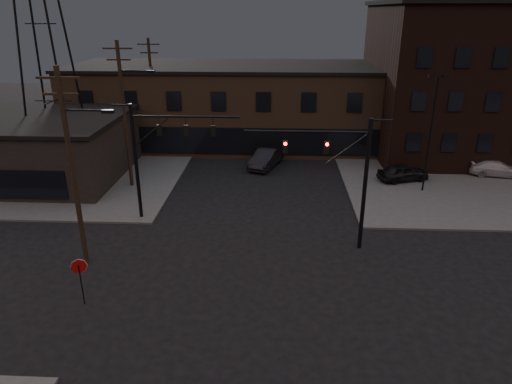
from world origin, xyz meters
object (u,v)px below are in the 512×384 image
traffic_signal_near (346,171)px  car_crossing (266,158)px  parked_car_lot_b (496,168)px  traffic_signal_far (154,149)px  stop_sign (79,271)px  parked_car_lot_a (403,172)px

traffic_signal_near → car_crossing: traffic_signal_near is taller
parked_car_lot_b → traffic_signal_far: bearing=119.6°
stop_sign → parked_car_lot_b: size_ratio=0.55×
stop_sign → car_crossing: stop_sign is taller
traffic_signal_near → traffic_signal_far: size_ratio=1.00×
traffic_signal_far → parked_car_lot_a: size_ratio=1.87×
traffic_signal_far → stop_sign: bearing=-97.3°
parked_car_lot_a → car_crossing: (-11.59, 3.52, -0.04)m
traffic_signal_far → parked_car_lot_a: bearing=23.7°
traffic_signal_near → parked_car_lot_a: 14.02m
parked_car_lot_a → parked_car_lot_b: parked_car_lot_a is taller
traffic_signal_far → parked_car_lot_b: bearing=20.0°
parked_car_lot_a → car_crossing: size_ratio=0.84×
parked_car_lot_a → car_crossing: 12.11m
traffic_signal_far → car_crossing: traffic_signal_far is taller
stop_sign → parked_car_lot_b: (28.34, 19.85, -1.04)m
parked_car_lot_b → traffic_signal_near: bearing=141.3°
traffic_signal_near → traffic_signal_far: (-12.07, 3.50, 0.08)m
traffic_signal_near → car_crossing: 16.53m
stop_sign → car_crossing: (8.36, 21.70, -1.01)m
stop_sign → parked_car_lot_a: 27.00m
car_crossing → traffic_signal_near: bearing=-51.9°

